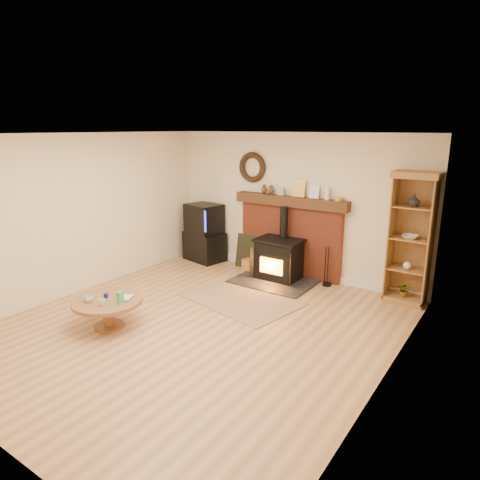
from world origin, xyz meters
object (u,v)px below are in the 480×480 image
Objects in this scene: wood_stove at (278,260)px; tv_unit at (204,234)px; curio_cabinet at (411,239)px; coffee_table at (107,305)px.

wood_stove reaches higher than tv_unit.
tv_unit is (-1.85, 0.19, 0.19)m from wood_stove.
tv_unit is at bearing -178.74° from curio_cabinet.
wood_stove is 1.87m from tv_unit.
coffee_table is at bearing -74.86° from tv_unit.
curio_cabinet is at bearing 1.26° from tv_unit.
wood_stove reaches higher than coffee_table.
wood_stove is 1.19× the size of tv_unit.
curio_cabinet is (2.16, 0.28, 0.66)m from wood_stove.
tv_unit is 4.04m from curio_cabinet.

